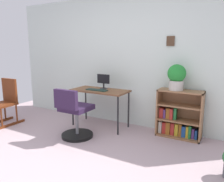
{
  "coord_description": "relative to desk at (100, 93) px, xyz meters",
  "views": [
    {
      "loc": [
        1.82,
        -1.61,
        1.44
      ],
      "look_at": [
        0.23,
        1.2,
        0.82
      ],
      "focal_mm": 34.91,
      "sensor_mm": 36.0,
      "label": 1
    }
  ],
  "objects": [
    {
      "name": "keyboard",
      "position": [
        -0.01,
        -0.09,
        0.07
      ],
      "size": [
        0.41,
        0.13,
        0.02
      ],
      "primitive_type": "cube",
      "color": "#1F3630",
      "rests_on": "desk"
    },
    {
      "name": "desk",
      "position": [
        0.0,
        0.0,
        0.0
      ],
      "size": [
        1.05,
        0.5,
        0.7
      ],
      "color": "brown",
      "rests_on": "ground_plane"
    },
    {
      "name": "monitor",
      "position": [
        0.01,
        0.1,
        0.21
      ],
      "size": [
        0.25,
        0.14,
        0.28
      ],
      "color": "#262628",
      "rests_on": "desk"
    },
    {
      "name": "wall_back",
      "position": [
        0.31,
        0.44,
        0.57
      ],
      "size": [
        5.2,
        0.12,
        2.43
      ],
      "color": "silver",
      "rests_on": "ground_plane"
    },
    {
      "name": "ground_plane",
      "position": [
        0.31,
        -1.71,
        -0.64
      ],
      "size": [
        6.24,
        6.24,
        0.0
      ],
      "primitive_type": "plane",
      "color": "#AF989E"
    },
    {
      "name": "rocking_chair",
      "position": [
        -1.68,
        -0.77,
        -0.2
      ],
      "size": [
        0.42,
        0.64,
        0.88
      ],
      "color": "#5E2811",
      "rests_on": "ground_plane"
    },
    {
      "name": "office_chair",
      "position": [
        -0.06,
        -0.68,
        -0.27
      ],
      "size": [
        0.52,
        0.55,
        0.83
      ],
      "color": "black",
      "rests_on": "ground_plane"
    },
    {
      "name": "potted_plant_on_shelf",
      "position": [
        1.33,
        0.19,
        0.37
      ],
      "size": [
        0.29,
        0.29,
        0.42
      ],
      "color": "#B7B2A8",
      "rests_on": "bookshelf_low"
    },
    {
      "name": "bookshelf_low",
      "position": [
        1.39,
        0.24,
        -0.3
      ],
      "size": [
        0.71,
        0.3,
        0.79
      ],
      "color": "#8D6340",
      "rests_on": "ground_plane"
    }
  ]
}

